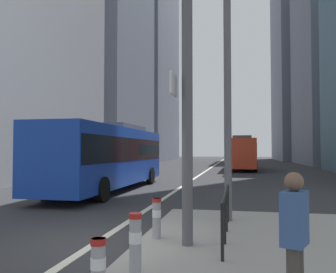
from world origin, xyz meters
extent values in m
plane|color=#303033|center=(0.00, 20.00, 0.00)|extent=(160.00, 160.00, 0.00)
cube|color=beige|center=(0.00, 30.00, 0.01)|extent=(0.20, 80.00, 0.01)
cube|color=slate|center=(-16.00, 38.01, 21.70)|extent=(12.20, 17.41, 43.41)
cube|color=slate|center=(-16.00, 60.41, 27.01)|extent=(12.01, 21.52, 54.02)
cube|color=slate|center=(17.00, 66.78, 19.76)|extent=(12.75, 20.69, 39.51)
cube|color=#14389E|center=(-3.31, 9.58, 1.73)|extent=(2.60, 11.66, 2.75)
cube|color=black|center=(-3.31, 9.58, 2.07)|extent=(2.64, 11.43, 1.10)
cube|color=#4C4C51|center=(-3.30, 11.32, 3.25)|extent=(1.79, 4.20, 0.30)
cylinder|color=black|center=(-2.14, 5.84, 0.50)|extent=(0.31, 1.00, 1.00)
cylinder|color=black|center=(-4.54, 5.86, 0.50)|extent=(0.31, 1.00, 1.00)
cylinder|color=black|center=(-2.08, 13.29, 0.50)|extent=(0.31, 1.00, 1.00)
cylinder|color=black|center=(-4.48, 13.31, 0.50)|extent=(0.31, 1.00, 1.00)
cube|color=red|center=(3.46, 29.90, 1.73)|extent=(2.59, 11.15, 2.75)
cube|color=black|center=(3.46, 29.90, 2.07)|extent=(2.63, 10.92, 1.10)
cube|color=#4C4C51|center=(3.45, 28.23, 3.25)|extent=(1.78, 4.02, 0.30)
cylinder|color=black|center=(2.29, 33.47, 0.50)|extent=(0.31, 1.00, 1.00)
cylinder|color=black|center=(4.69, 33.45, 0.50)|extent=(0.31, 1.00, 1.00)
cylinder|color=black|center=(2.23, 26.35, 0.50)|extent=(0.31, 1.00, 1.00)
cylinder|color=black|center=(4.63, 26.33, 0.50)|extent=(0.31, 1.00, 1.00)
cube|color=#232838|center=(-6.33, 22.44, 0.87)|extent=(1.96, 4.32, 1.10)
cube|color=black|center=(-6.34, 22.59, 1.68)|extent=(1.59, 2.36, 0.52)
cylinder|color=black|center=(-5.36, 21.03, 0.32)|extent=(0.25, 0.65, 0.64)
cylinder|color=black|center=(-7.18, 20.95, 0.32)|extent=(0.25, 0.65, 0.64)
cylinder|color=black|center=(-5.48, 23.92, 0.32)|extent=(0.25, 0.65, 0.64)
cylinder|color=black|center=(-7.30, 23.84, 0.32)|extent=(0.25, 0.65, 0.64)
cube|color=#B2A899|center=(2.86, 42.11, 0.87)|extent=(1.97, 4.38, 1.10)
cube|color=black|center=(2.86, 41.96, 1.68)|extent=(1.60, 2.39, 0.52)
cylinder|color=black|center=(2.02, 43.61, 0.32)|extent=(0.25, 0.65, 0.64)
cylinder|color=black|center=(3.84, 43.53, 0.32)|extent=(0.25, 0.65, 0.64)
cylinder|color=black|center=(1.89, 40.69, 0.32)|extent=(0.25, 0.65, 0.64)
cylinder|color=black|center=(3.70, 40.60, 0.32)|extent=(0.25, 0.65, 0.64)
cylinder|color=#515156|center=(2.07, -0.17, 3.15)|extent=(0.22, 0.22, 6.00)
cube|color=white|center=(1.82, -0.35, 3.35)|extent=(0.04, 0.60, 0.44)
cylinder|color=#56565B|center=(2.80, 2.49, 4.15)|extent=(0.20, 0.20, 8.00)
cylinder|color=#99999E|center=(1.37, -3.03, 0.55)|extent=(0.18, 0.18, 0.80)
cylinder|color=white|center=(1.37, -3.03, 0.64)|extent=(0.19, 0.19, 0.14)
cylinder|color=#B21E19|center=(1.37, -3.03, 0.91)|extent=(0.20, 0.20, 0.08)
cylinder|color=#99999E|center=(1.56, -2.07, 0.62)|extent=(0.18, 0.18, 0.95)
cylinder|color=white|center=(1.56, -2.07, 0.74)|extent=(0.19, 0.19, 0.17)
cylinder|color=#B21E19|center=(1.56, -2.07, 1.06)|extent=(0.20, 0.20, 0.08)
cylinder|color=#99999E|center=(1.35, 0.22, 0.58)|extent=(0.18, 0.18, 0.86)
cylinder|color=white|center=(1.35, 0.22, 0.68)|extent=(0.19, 0.19, 0.15)
cylinder|color=#B21E19|center=(1.35, 0.22, 0.97)|extent=(0.20, 0.20, 0.08)
cylinder|color=black|center=(2.80, -1.06, 0.62)|extent=(0.06, 0.06, 0.95)
cylinder|color=black|center=(2.80, 0.05, 0.62)|extent=(0.06, 0.06, 0.95)
cylinder|color=black|center=(2.80, 1.16, 0.62)|extent=(0.06, 0.06, 0.95)
cylinder|color=black|center=(2.80, 2.27, 0.62)|extent=(0.06, 0.06, 0.95)
cylinder|color=black|center=(2.80, 0.61, 1.10)|extent=(0.06, 3.33, 0.06)
cube|color=#38568E|center=(3.70, -2.91, 1.26)|extent=(0.37, 0.44, 0.62)
sphere|color=brown|center=(3.70, -2.91, 1.68)|extent=(0.22, 0.22, 0.22)
camera|label=1|loc=(3.08, -7.19, 2.05)|focal=37.67mm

